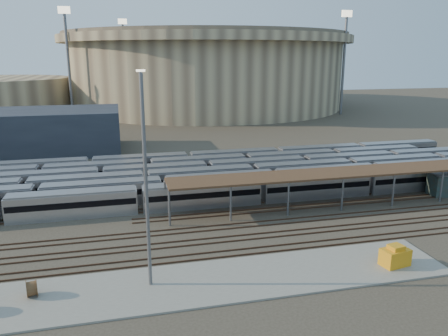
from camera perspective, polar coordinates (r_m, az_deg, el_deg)
name	(u,v)px	position (r m, az deg, el deg)	size (l,w,h in m)	color
ground	(229,224)	(60.68, 0.65, -7.34)	(420.00, 420.00, 0.00)	#383026
apron	(217,281)	(46.40, -0.86, -14.53)	(50.00, 9.00, 0.20)	gray
subway_trains	(203,176)	(77.20, -2.78, -1.09)	(129.66, 23.90, 3.60)	#BABABF
inspection_shed	(360,172)	(70.88, 17.35, -0.53)	(60.30, 6.00, 5.30)	slate
empty_tracks	(239,238)	(56.19, 1.91, -9.11)	(170.00, 9.62, 0.18)	#4C3323
stadium	(207,69)	(198.47, -2.29, 12.83)	(124.00, 124.00, 32.50)	tan
service_building	(28,132)	(112.97, -24.21, 4.33)	(42.00, 20.00, 10.00)	#1E232D
floodlight_0	(68,60)	(165.35, -19.67, 13.11)	(4.00, 1.00, 38.40)	slate
floodlight_2	(344,60)	(175.82, 15.39, 13.47)	(4.00, 1.00, 38.40)	slate
floodlight_3	(124,59)	(214.58, -12.87, 13.74)	(4.00, 1.00, 38.40)	slate
cable_reel_east	(32,288)	(47.01, -23.81, -14.20)	(1.65, 1.65, 0.91)	brown
yard_light_pole	(146,183)	(42.06, -10.17, -1.93)	(0.81, 0.36, 21.21)	slate
yellow_equipment	(395,257)	(52.34, 21.43, -10.78)	(3.03, 1.89, 1.89)	orange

